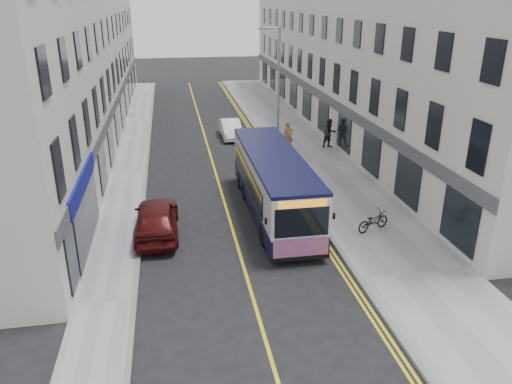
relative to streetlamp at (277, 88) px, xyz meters
name	(u,v)px	position (x,y,z in m)	size (l,w,h in m)	color
ground	(246,273)	(-4.17, -14.00, -4.38)	(140.00, 140.00, 0.00)	black
pavement_east	(316,163)	(2.08, -2.00, -4.32)	(4.50, 64.00, 0.12)	gray
pavement_west	(129,174)	(-9.17, -2.00, -4.32)	(2.00, 64.00, 0.12)	gray
kerb_east	(280,165)	(-0.17, -2.00, -4.32)	(0.18, 64.00, 0.13)	slate
kerb_west	(146,173)	(-8.17, -2.00, -4.32)	(0.18, 64.00, 0.13)	slate
road_centre_line	(215,170)	(-4.17, -2.00, -4.38)	(0.12, 64.00, 0.01)	yellow
road_dbl_yellow_inner	(273,167)	(-0.62, -2.00, -4.38)	(0.10, 64.00, 0.01)	yellow
road_dbl_yellow_outer	(276,166)	(-0.42, -2.00, -4.38)	(0.10, 64.00, 0.01)	yellow
terrace_east	(354,41)	(7.33, 7.00, 2.12)	(6.00, 46.00, 13.00)	silver
terrace_west	(68,45)	(-13.17, 7.00, 2.12)	(6.00, 46.00, 13.00)	silver
streetlamp	(277,88)	(0.00, 0.00, 0.00)	(1.32, 0.18, 8.00)	gray
city_bus	(274,182)	(-2.03, -8.83, -2.77)	(2.37, 10.13, 2.94)	black
bicycle	(373,221)	(1.82, -11.56, -3.82)	(0.59, 1.70, 0.89)	black
pedestrian_near	(288,136)	(0.96, 0.88, -3.32)	(0.69, 0.45, 1.89)	brown
pedestrian_far	(330,133)	(3.83, 0.97, -3.28)	(0.95, 0.74, 1.96)	black
car_white	(231,129)	(-2.30, 5.06, -3.75)	(1.35, 3.87, 1.27)	white
car_maroon	(156,218)	(-7.44, -10.14, -3.60)	(1.85, 4.60, 1.57)	#440B0C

